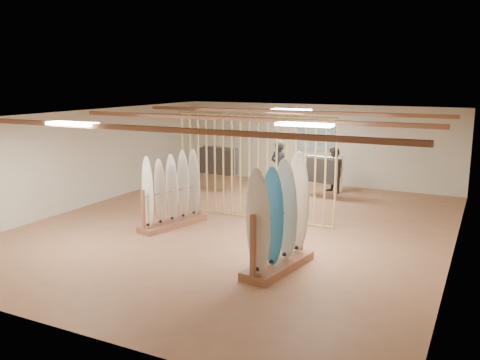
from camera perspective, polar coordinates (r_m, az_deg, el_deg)
The scene contains 16 objects.
floor at distance 12.93m, azimuth 0.00°, elevation -5.22°, with size 12.00×12.00×0.00m, color #AB7553.
ceiling at distance 12.42m, azimuth 0.00°, elevation 7.25°, with size 12.00×12.00×0.00m, color #9B9793.
wall_back at distance 18.10m, azimuth 8.53°, elevation 3.98°, with size 12.00×12.00×0.00m, color silver.
wall_front at distance 7.86m, azimuth -20.06°, elevation -6.31°, with size 12.00×12.00×0.00m, color silver.
wall_left at distance 15.46m, azimuth -16.84°, elevation 2.36°, with size 12.00×12.00×0.00m, color silver.
wall_right at distance 11.33m, azimuth 23.26°, elevation -1.24°, with size 12.00×12.00×0.00m, color silver.
ceiling_slats at distance 12.43m, azimuth 0.00°, elevation 6.89°, with size 9.50×6.12×0.10m, color #996245.
light_panels at distance 12.43m, azimuth 0.00°, elevation 6.98°, with size 1.20×0.35×0.06m, color white.
bamboo_partition at distance 13.31m, azimuth 1.54°, elevation 1.45°, with size 4.45×0.05×2.78m.
poster at distance 18.06m, azimuth 8.53°, elevation 4.60°, with size 1.40×0.03×0.90m, color teal.
rack_left at distance 12.87m, azimuth -7.61°, elevation -2.52°, with size 0.98×1.98×1.83m.
rack_right at distance 9.92m, azimuth 4.36°, elevation -6.00°, with size 0.88×1.95×2.19m.
clothing_rack_a at distance 16.91m, azimuth -2.40°, elevation 2.15°, with size 1.41×0.39×1.51m.
clothing_rack_b at distance 16.00m, azimuth 9.05°, elevation 1.10°, with size 1.25×0.48×1.35m.
shopper_a at distance 15.91m, azimuth 4.50°, elevation 1.70°, with size 0.75×0.51×2.05m, color #24252B.
shopper_b at distance 16.72m, azimuth 10.56°, elevation 1.38°, with size 0.82×0.64×1.69m, color #372F2A.
Camera 1 is at (5.53, -11.09, 3.69)m, focal length 38.00 mm.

